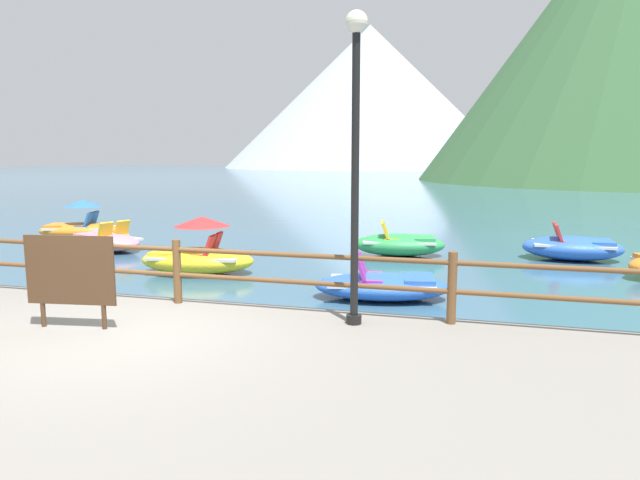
{
  "coord_description": "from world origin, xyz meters",
  "views": [
    {
      "loc": [
        4.22,
        -5.8,
        2.57
      ],
      "look_at": [
        1.24,
        5.0,
        0.9
      ],
      "focal_mm": 31.81,
      "sensor_mm": 36.0,
      "label": 1
    }
  ],
  "objects_px": {
    "sign_board": "(70,272)",
    "pedal_boat_5": "(573,247)",
    "pedal_boat_6": "(80,227)",
    "pedal_boat_0": "(198,255)",
    "pedal_boat_1": "(399,244)",
    "lamp_post": "(355,140)",
    "pedal_boat_4": "(106,241)",
    "pedal_boat_3": "(382,286)"
  },
  "relations": [
    {
      "from": "pedal_boat_5",
      "to": "pedal_boat_4",
      "type": "bearing_deg",
      "value": -171.35
    },
    {
      "from": "pedal_boat_1",
      "to": "pedal_boat_3",
      "type": "xyz_separation_m",
      "value": [
        0.3,
        -4.59,
        -0.06
      ]
    },
    {
      "from": "pedal_boat_1",
      "to": "pedal_boat_5",
      "type": "xyz_separation_m",
      "value": [
        4.24,
        0.54,
        0.01
      ]
    },
    {
      "from": "lamp_post",
      "to": "pedal_boat_6",
      "type": "bearing_deg",
      "value": 142.93
    },
    {
      "from": "pedal_boat_6",
      "to": "pedal_boat_0",
      "type": "bearing_deg",
      "value": -31.95
    },
    {
      "from": "pedal_boat_0",
      "to": "pedal_boat_6",
      "type": "distance_m",
      "value": 7.01
    },
    {
      "from": "pedal_boat_0",
      "to": "pedal_boat_6",
      "type": "bearing_deg",
      "value": 148.05
    },
    {
      "from": "sign_board",
      "to": "pedal_boat_1",
      "type": "xyz_separation_m",
      "value": [
        3.01,
        8.64,
        -0.83
      ]
    },
    {
      "from": "lamp_post",
      "to": "pedal_boat_4",
      "type": "distance_m",
      "value": 10.62
    },
    {
      "from": "lamp_post",
      "to": "pedal_boat_1",
      "type": "bearing_deg",
      "value": 93.0
    },
    {
      "from": "sign_board",
      "to": "pedal_boat_5",
      "type": "bearing_deg",
      "value": 51.71
    },
    {
      "from": "pedal_boat_1",
      "to": "pedal_boat_4",
      "type": "distance_m",
      "value": 7.96
    },
    {
      "from": "pedal_boat_1",
      "to": "pedal_boat_6",
      "type": "height_order",
      "value": "pedal_boat_6"
    },
    {
      "from": "sign_board",
      "to": "pedal_boat_0",
      "type": "relative_size",
      "value": 0.44
    },
    {
      "from": "pedal_boat_0",
      "to": "pedal_boat_4",
      "type": "bearing_deg",
      "value": 151.27
    },
    {
      "from": "lamp_post",
      "to": "pedal_boat_4",
      "type": "xyz_separation_m",
      "value": [
        -8.24,
        6.21,
        -2.51
      ]
    },
    {
      "from": "pedal_boat_0",
      "to": "pedal_boat_5",
      "type": "distance_m",
      "value": 9.13
    },
    {
      "from": "sign_board",
      "to": "pedal_boat_6",
      "type": "distance_m",
      "value": 11.33
    },
    {
      "from": "pedal_boat_1",
      "to": "pedal_boat_6",
      "type": "distance_m",
      "value": 9.94
    },
    {
      "from": "pedal_boat_5",
      "to": "pedal_boat_3",
      "type": "bearing_deg",
      "value": -127.54
    },
    {
      "from": "sign_board",
      "to": "pedal_boat_4",
      "type": "bearing_deg",
      "value": 123.41
    },
    {
      "from": "sign_board",
      "to": "pedal_boat_3",
      "type": "relative_size",
      "value": 0.46
    },
    {
      "from": "pedal_boat_4",
      "to": "pedal_boat_0",
      "type": "bearing_deg",
      "value": -28.73
    },
    {
      "from": "pedal_boat_0",
      "to": "pedal_boat_3",
      "type": "xyz_separation_m",
      "value": [
        4.28,
        -1.17,
        -0.17
      ]
    },
    {
      "from": "sign_board",
      "to": "pedal_boat_4",
      "type": "distance_m",
      "value": 8.83
    },
    {
      "from": "sign_board",
      "to": "pedal_boat_5",
      "type": "xyz_separation_m",
      "value": [
        7.25,
        9.18,
        -0.82
      ]
    },
    {
      "from": "pedal_boat_5",
      "to": "pedal_boat_0",
      "type": "bearing_deg",
      "value": -154.32
    },
    {
      "from": "pedal_boat_5",
      "to": "sign_board",
      "type": "bearing_deg",
      "value": -128.29
    },
    {
      "from": "pedal_boat_3",
      "to": "pedal_boat_6",
      "type": "relative_size",
      "value": 0.94
    },
    {
      "from": "pedal_boat_4",
      "to": "pedal_boat_5",
      "type": "distance_m",
      "value": 12.23
    },
    {
      "from": "pedal_boat_0",
      "to": "pedal_boat_1",
      "type": "distance_m",
      "value": 5.25
    },
    {
      "from": "lamp_post",
      "to": "pedal_boat_3",
      "type": "height_order",
      "value": "lamp_post"
    },
    {
      "from": "pedal_boat_1",
      "to": "lamp_post",
      "type": "bearing_deg",
      "value": -87.0
    },
    {
      "from": "pedal_boat_3",
      "to": "pedal_boat_6",
      "type": "distance_m",
      "value": 11.34
    },
    {
      "from": "pedal_boat_0",
      "to": "pedal_boat_4",
      "type": "relative_size",
      "value": 1.03
    },
    {
      "from": "pedal_boat_5",
      "to": "pedal_boat_1",
      "type": "bearing_deg",
      "value": -172.77
    },
    {
      "from": "pedal_boat_0",
      "to": "sign_board",
      "type": "bearing_deg",
      "value": -79.37
    },
    {
      "from": "lamp_post",
      "to": "pedal_boat_5",
      "type": "bearing_deg",
      "value": 64.47
    },
    {
      "from": "pedal_boat_0",
      "to": "pedal_boat_5",
      "type": "bearing_deg",
      "value": 25.68
    },
    {
      "from": "pedal_boat_0",
      "to": "pedal_boat_1",
      "type": "height_order",
      "value": "pedal_boat_0"
    },
    {
      "from": "pedal_boat_0",
      "to": "pedal_boat_4",
      "type": "height_order",
      "value": "pedal_boat_0"
    },
    {
      "from": "pedal_boat_3",
      "to": "pedal_boat_4",
      "type": "distance_m",
      "value": 8.78
    }
  ]
}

